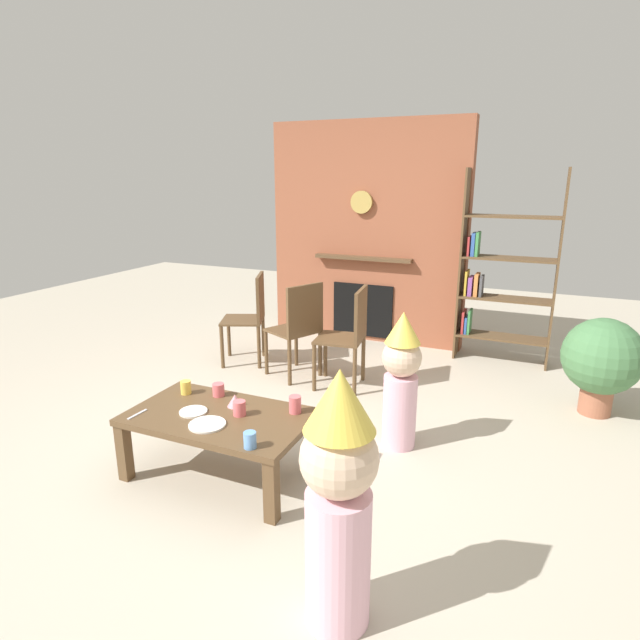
# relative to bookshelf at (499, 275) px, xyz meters

# --- Properties ---
(ground_plane) EXTENTS (12.00, 12.00, 0.00)m
(ground_plane) POSITION_rel_bookshelf_xyz_m (-1.21, -2.40, -0.88)
(ground_plane) COLOR #BCB29E
(brick_fireplace_feature) EXTENTS (2.20, 0.28, 2.40)m
(brick_fireplace_feature) POSITION_rel_bookshelf_xyz_m (-1.45, 0.20, 0.31)
(brick_fireplace_feature) COLOR #935138
(brick_fireplace_feature) RESTS_ON ground_plane
(bookshelf) EXTENTS (0.90, 0.28, 1.90)m
(bookshelf) POSITION_rel_bookshelf_xyz_m (0.00, 0.00, 0.00)
(bookshelf) COLOR brown
(bookshelf) RESTS_ON ground_plane
(coffee_table) EXTENTS (1.12, 0.66, 0.41)m
(coffee_table) POSITION_rel_bookshelf_xyz_m (-1.35, -2.89, -0.53)
(coffee_table) COLOR brown
(coffee_table) RESTS_ON ground_plane
(paper_cup_near_left) EXTENTS (0.07, 0.07, 0.09)m
(paper_cup_near_left) POSITION_rel_bookshelf_xyz_m (-1.73, -2.72, -0.42)
(paper_cup_near_left) COLOR #F2CC4C
(paper_cup_near_left) RESTS_ON coffee_table
(paper_cup_near_right) EXTENTS (0.08, 0.08, 0.11)m
(paper_cup_near_right) POSITION_rel_bookshelf_xyz_m (-0.93, -2.68, -0.41)
(paper_cup_near_right) COLOR #E5666B
(paper_cup_near_right) RESTS_ON coffee_table
(paper_cup_center) EXTENTS (0.08, 0.08, 0.09)m
(paper_cup_center) POSITION_rel_bookshelf_xyz_m (-1.22, -2.85, -0.42)
(paper_cup_center) COLOR #E5666B
(paper_cup_center) RESTS_ON coffee_table
(paper_cup_far_left) EXTENTS (0.07, 0.07, 0.09)m
(paper_cup_far_left) POSITION_rel_bookshelf_xyz_m (-0.96, -3.16, -0.42)
(paper_cup_far_left) COLOR #669EE0
(paper_cup_far_left) RESTS_ON coffee_table
(paper_cup_far_right) EXTENTS (0.08, 0.08, 0.09)m
(paper_cup_far_right) POSITION_rel_bookshelf_xyz_m (-1.51, -2.66, -0.42)
(paper_cup_far_right) COLOR #E5666B
(paper_cup_far_right) RESTS_ON coffee_table
(paper_plate_front) EXTENTS (0.17, 0.17, 0.01)m
(paper_plate_front) POSITION_rel_bookshelf_xyz_m (-1.51, -2.94, -0.46)
(paper_plate_front) COLOR white
(paper_plate_front) RESTS_ON coffee_table
(paper_plate_rear) EXTENTS (0.22, 0.22, 0.01)m
(paper_plate_rear) POSITION_rel_bookshelf_xyz_m (-1.33, -3.04, -0.46)
(paper_plate_rear) COLOR white
(paper_plate_rear) RESTS_ON coffee_table
(birthday_cake_slice) EXTENTS (0.10, 0.10, 0.08)m
(birthday_cake_slice) POSITION_rel_bookshelf_xyz_m (-1.32, -2.75, -0.43)
(birthday_cake_slice) COLOR pink
(birthday_cake_slice) RESTS_ON coffee_table
(table_fork) EXTENTS (0.02, 0.15, 0.01)m
(table_fork) POSITION_rel_bookshelf_xyz_m (-1.80, -3.10, -0.46)
(table_fork) COLOR silver
(table_fork) RESTS_ON coffee_table
(child_with_cone_hat) EXTENTS (0.32, 0.32, 1.14)m
(child_with_cone_hat) POSITION_rel_bookshelf_xyz_m (-0.27, -3.63, -0.28)
(child_with_cone_hat) COLOR #EAB2C6
(child_with_cone_hat) RESTS_ON ground_plane
(child_in_pink) EXTENTS (0.27, 0.27, 0.97)m
(child_in_pink) POSITION_rel_bookshelf_xyz_m (-0.42, -2.09, -0.37)
(child_in_pink) COLOR #EAB2C6
(child_in_pink) RESTS_ON ground_plane
(dining_chair_left) EXTENTS (0.52, 0.52, 0.90)m
(dining_chair_left) POSITION_rel_bookshelf_xyz_m (-2.22, -1.04, -0.37)
(dining_chair_left) COLOR brown
(dining_chair_left) RESTS_ON ground_plane
(dining_chair_middle) EXTENTS (0.53, 0.53, 0.90)m
(dining_chair_middle) POSITION_rel_bookshelf_xyz_m (-1.60, -1.24, -0.37)
(dining_chair_middle) COLOR brown
(dining_chair_middle) RESTS_ON ground_plane
(dining_chair_right) EXTENTS (0.45, 0.45, 0.90)m
(dining_chair_right) POSITION_rel_bookshelf_xyz_m (-1.10, -1.25, -0.37)
(dining_chair_right) COLOR brown
(dining_chair_right) RESTS_ON ground_plane
(potted_plant_tall) EXTENTS (0.60, 0.60, 0.78)m
(potted_plant_tall) POSITION_rel_bookshelf_xyz_m (0.88, -0.98, -0.42)
(potted_plant_tall) COLOR #9E5B42
(potted_plant_tall) RESTS_ON ground_plane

